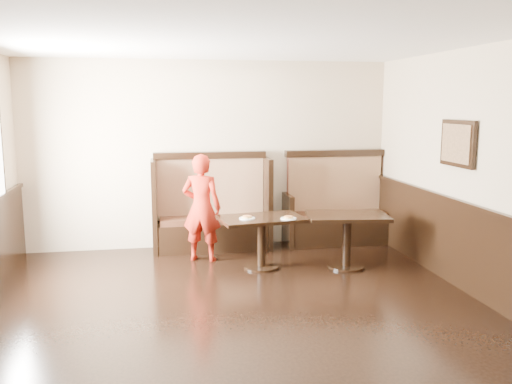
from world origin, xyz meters
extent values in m
plane|color=black|center=(0.00, 0.00, 0.00)|extent=(7.00, 7.00, 0.00)
plane|color=#C1AA8C|center=(0.00, 3.50, 1.40)|extent=(5.50, 0.00, 5.50)
plane|color=white|center=(0.00, 0.00, 2.80)|extent=(7.00, 7.00, 0.00)
cube|color=black|center=(2.71, 1.20, 1.70)|extent=(0.04, 0.70, 0.55)
cube|color=olive|center=(2.69, 1.20, 1.70)|extent=(0.01, 0.60, 0.45)
cube|color=black|center=(0.00, 3.22, 0.21)|extent=(1.60, 0.50, 0.42)
cube|color=#381E12|center=(0.00, 3.22, 0.46)|extent=(1.54, 0.46, 0.09)
cube|color=#4C120F|center=(0.00, 3.43, 0.90)|extent=(1.60, 0.12, 0.92)
cube|color=black|center=(0.00, 3.43, 1.40)|extent=(1.68, 0.16, 0.10)
cube|color=black|center=(-0.84, 3.32, 0.68)|extent=(0.07, 0.72, 1.36)
cube|color=black|center=(0.84, 3.32, 0.68)|extent=(0.07, 0.72, 1.36)
cube|color=black|center=(1.95, 3.22, 0.21)|extent=(1.50, 0.50, 0.42)
cube|color=#381E12|center=(1.95, 3.22, 0.46)|extent=(1.44, 0.46, 0.09)
cube|color=#4C120F|center=(1.95, 3.43, 0.90)|extent=(1.50, 0.12, 0.92)
cube|color=black|center=(1.95, 3.43, 1.40)|extent=(1.58, 0.16, 0.10)
cube|color=black|center=(1.16, 3.32, 0.40)|extent=(0.07, 0.72, 0.80)
cube|color=black|center=(2.74, 3.32, 0.40)|extent=(0.07, 0.72, 0.80)
cube|color=black|center=(0.55, 2.19, 0.67)|extent=(1.16, 0.82, 0.05)
cylinder|color=black|center=(0.55, 2.19, 0.32)|extent=(0.11, 0.11, 0.63)
cylinder|color=black|center=(0.55, 2.19, 0.01)|extent=(0.47, 0.47, 0.03)
cube|color=black|center=(1.67, 2.01, 0.70)|extent=(1.12, 0.81, 0.05)
cylinder|color=black|center=(1.67, 2.01, 0.34)|extent=(0.11, 0.11, 0.66)
cylinder|color=black|center=(1.67, 2.01, 0.01)|extent=(0.49, 0.49, 0.03)
imported|color=#AA2012|center=(-0.20, 2.69, 0.75)|extent=(0.63, 0.52, 1.49)
cylinder|color=white|center=(0.35, 2.13, 0.70)|extent=(0.21, 0.21, 0.01)
cylinder|color=tan|center=(0.35, 2.13, 0.71)|extent=(0.13, 0.13, 0.02)
cylinder|color=#EABA54|center=(0.35, 2.13, 0.72)|extent=(0.11, 0.11, 0.01)
cylinder|color=white|center=(0.87, 2.02, 0.70)|extent=(0.21, 0.21, 0.01)
cylinder|color=tan|center=(0.87, 2.02, 0.71)|extent=(0.13, 0.13, 0.02)
cylinder|color=#EABA54|center=(0.87, 2.02, 0.72)|extent=(0.11, 0.11, 0.01)
camera|label=1|loc=(-0.77, -4.64, 2.17)|focal=38.00mm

